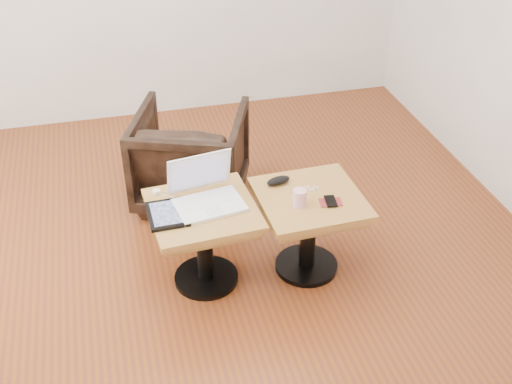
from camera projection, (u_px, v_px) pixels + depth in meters
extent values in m
cube|color=brown|center=(178.00, 290.00, 3.62)|extent=(4.50, 4.50, 0.01)
cylinder|color=black|center=(206.00, 277.00, 3.69)|extent=(0.37, 0.37, 0.03)
cylinder|color=black|center=(205.00, 245.00, 3.55)|extent=(0.09, 0.09, 0.44)
cube|color=#A78345|center=(203.00, 216.00, 3.44)|extent=(0.55, 0.55, 0.04)
cube|color=brown|center=(203.00, 210.00, 3.42)|extent=(0.60, 0.60, 0.04)
cylinder|color=black|center=(306.00, 265.00, 3.77)|extent=(0.37, 0.37, 0.03)
cylinder|color=black|center=(308.00, 233.00, 3.64)|extent=(0.09, 0.09, 0.44)
cube|color=#A78345|center=(310.00, 205.00, 3.53)|extent=(0.53, 0.53, 0.04)
cube|color=brown|center=(310.00, 199.00, 3.51)|extent=(0.58, 0.58, 0.04)
cube|color=white|center=(209.00, 205.00, 3.41)|extent=(0.39, 0.30, 0.02)
cube|color=silver|center=(207.00, 200.00, 3.43)|extent=(0.31, 0.16, 0.00)
cube|color=silver|center=(214.00, 211.00, 3.35)|extent=(0.11, 0.08, 0.00)
cube|color=white|center=(199.00, 172.00, 3.45)|extent=(0.36, 0.11, 0.23)
cube|color=brown|center=(199.00, 172.00, 3.45)|extent=(0.32, 0.09, 0.20)
cube|color=black|center=(167.00, 214.00, 3.35)|extent=(0.21, 0.26, 0.02)
cube|color=#191E38|center=(167.00, 213.00, 3.34)|extent=(0.17, 0.22, 0.00)
cube|color=white|center=(157.00, 192.00, 3.51)|extent=(0.04, 0.04, 0.02)
ellipsoid|color=black|center=(278.00, 181.00, 3.59)|extent=(0.15, 0.09, 0.04)
cylinder|color=#E45F8D|center=(299.00, 198.00, 3.40)|extent=(0.09, 0.09, 0.10)
sphere|color=white|center=(312.00, 188.00, 3.55)|extent=(0.01, 0.01, 0.01)
sphere|color=white|center=(314.00, 187.00, 3.57)|extent=(0.01, 0.01, 0.01)
sphere|color=white|center=(309.00, 187.00, 3.56)|extent=(0.01, 0.01, 0.01)
sphere|color=white|center=(317.00, 189.00, 3.55)|extent=(0.01, 0.01, 0.01)
sphere|color=white|center=(310.00, 190.00, 3.54)|extent=(0.01, 0.01, 0.01)
sphere|color=white|center=(314.00, 190.00, 3.53)|extent=(0.01, 0.01, 0.01)
cylinder|color=white|center=(312.00, 189.00, 3.55)|extent=(0.07, 0.04, 0.00)
cube|color=maroon|center=(331.00, 202.00, 3.45)|extent=(0.13, 0.10, 0.01)
cube|color=black|center=(331.00, 201.00, 3.44)|extent=(0.07, 0.11, 0.01)
imported|color=#2F2016|center=(191.00, 157.00, 4.21)|extent=(0.90, 0.91, 0.64)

